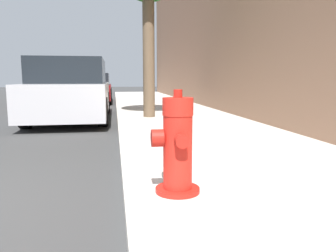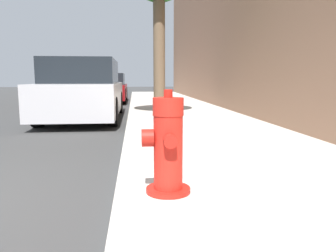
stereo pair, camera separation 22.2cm
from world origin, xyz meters
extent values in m
cube|color=beige|center=(3.12, 0.00, 0.06)|extent=(2.83, 40.00, 0.13)
cylinder|color=red|center=(2.12, 0.06, 0.15)|extent=(0.35, 0.35, 0.04)
cylinder|color=red|center=(2.12, 0.06, 0.45)|extent=(0.22, 0.22, 0.57)
cylinder|color=red|center=(2.12, 0.06, 0.80)|extent=(0.23, 0.23, 0.13)
cylinder|color=red|center=(2.12, 0.06, 0.90)|extent=(0.07, 0.07, 0.06)
cylinder|color=red|center=(2.12, -0.09, 0.56)|extent=(0.10, 0.08, 0.10)
cylinder|color=red|center=(2.12, 0.21, 0.56)|extent=(0.10, 0.08, 0.10)
cylinder|color=red|center=(1.97, 0.06, 0.56)|extent=(0.09, 0.13, 0.13)
cube|color=#B7B7BC|center=(0.63, 6.00, 0.54)|extent=(1.71, 4.40, 0.73)
cube|color=black|center=(0.63, 5.83, 1.18)|extent=(1.57, 2.42, 0.56)
cylinder|color=black|center=(-0.14, 7.37, 0.31)|extent=(0.20, 0.63, 0.63)
cylinder|color=black|center=(1.41, 7.37, 0.31)|extent=(0.20, 0.63, 0.63)
cylinder|color=black|center=(-0.14, 4.64, 0.31)|extent=(0.20, 0.63, 0.63)
cylinder|color=black|center=(1.41, 4.64, 0.31)|extent=(0.20, 0.63, 0.63)
cube|color=maroon|center=(0.60, 11.98, 0.47)|extent=(1.82, 3.90, 0.59)
cube|color=black|center=(0.60, 11.82, 1.00)|extent=(1.68, 2.15, 0.47)
cylinder|color=black|center=(-0.23, 13.19, 0.31)|extent=(0.20, 0.62, 0.62)
cylinder|color=black|center=(1.43, 13.19, 0.31)|extent=(0.20, 0.62, 0.62)
cylinder|color=black|center=(-0.23, 10.77, 0.31)|extent=(0.20, 0.62, 0.62)
cylinder|color=black|center=(1.43, 10.77, 0.31)|extent=(0.20, 0.62, 0.62)
cylinder|color=brown|center=(2.44, 5.20, 1.58)|extent=(0.27, 0.27, 2.89)
camera|label=1|loc=(1.65, -2.35, 1.00)|focal=35.00mm
camera|label=2|loc=(1.87, -2.38, 1.00)|focal=35.00mm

